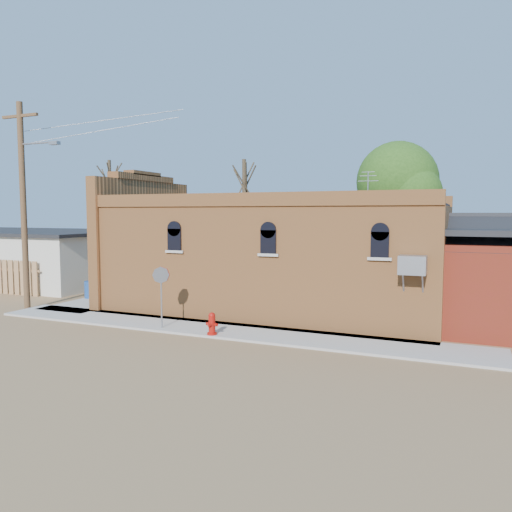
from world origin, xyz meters
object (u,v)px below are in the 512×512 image
at_px(fire_hydrant, 212,324).
at_px(trash_barrel, 90,290).
at_px(utility_pole, 24,201).
at_px(brick_bar, 269,256).
at_px(stop_sign, 161,281).

bearing_deg(fire_hydrant, trash_barrel, 176.75).
bearing_deg(utility_pole, fire_hydrant, -6.97).
height_order(fire_hydrant, trash_barrel, trash_barrel).
height_order(brick_bar, stop_sign, brick_bar).
xyz_separation_m(utility_pole, fire_hydrant, (9.85, -1.20, -4.31)).
relative_size(utility_pole, stop_sign, 4.02).
bearing_deg(trash_barrel, utility_pole, -105.78).
xyz_separation_m(brick_bar, stop_sign, (-2.13, -5.27, -0.54)).
bearing_deg(brick_bar, trash_barrel, -171.70).
height_order(stop_sign, trash_barrel, stop_sign).
bearing_deg(brick_bar, utility_pole, -156.31).
relative_size(brick_bar, utility_pole, 1.82).
bearing_deg(brick_bar, stop_sign, -111.97).
height_order(utility_pole, stop_sign, utility_pole).
bearing_deg(fire_hydrant, brick_bar, 112.37).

